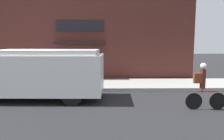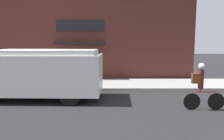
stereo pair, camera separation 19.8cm
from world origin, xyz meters
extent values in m
plane|color=#232326|center=(0.00, 0.00, 0.00)|extent=(70.00, 70.00, 0.00)
cube|color=#999993|center=(0.00, 1.42, 0.08)|extent=(28.00, 2.83, 0.17)
cube|color=#4C231E|center=(0.00, 3.17, 2.79)|extent=(17.91, 0.18, 5.58)
cube|color=black|center=(1.91, 3.06, 3.40)|extent=(2.90, 0.05, 0.65)
cube|color=black|center=(1.91, 2.78, 2.35)|extent=(3.04, 0.61, 0.10)
cube|color=white|center=(1.14, -1.34, 1.10)|extent=(4.56, 2.23, 1.60)
cube|color=white|center=(1.14, -1.34, 2.00)|extent=(4.19, 2.05, 0.20)
cube|color=red|center=(-0.07, -0.01, 1.18)|extent=(0.04, 0.44, 0.44)
cylinder|color=black|center=(-1.31, -0.38, 0.43)|extent=(0.87, 0.28, 0.86)
cylinder|color=black|center=(2.31, -0.48, 0.43)|extent=(0.87, 0.28, 0.86)
cylinder|color=black|center=(2.26, -2.27, 0.43)|extent=(0.87, 0.28, 0.86)
cylinder|color=black|center=(7.59, -2.84, 0.30)|extent=(0.60, 0.05, 0.60)
cylinder|color=black|center=(6.71, -2.85, 0.30)|extent=(0.60, 0.05, 0.60)
cylinder|color=red|center=(7.15, -2.84, 0.65)|extent=(0.83, 0.04, 0.04)
cylinder|color=red|center=(7.00, -2.84, 0.71)|extent=(0.04, 0.04, 0.12)
cube|color=#561E1E|center=(7.00, -2.84, 1.11)|extent=(0.12, 0.20, 0.68)
sphere|color=white|center=(7.00, -2.84, 1.57)|extent=(0.22, 0.22, 0.22)
cube|color=brown|center=(6.81, -2.85, 1.14)|extent=(0.26, 0.14, 0.36)
camera|label=1|loc=(3.66, -10.43, 2.41)|focal=35.00mm
camera|label=2|loc=(3.86, -10.43, 2.41)|focal=35.00mm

